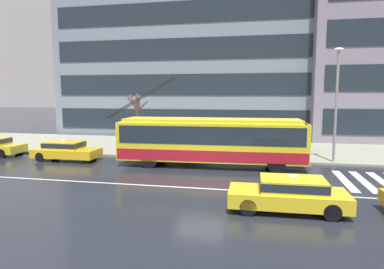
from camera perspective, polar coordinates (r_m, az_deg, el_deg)
The scene contains 17 objects.
ground_plane at distance 17.01m, azimuth 1.47°, elevation -8.03°, with size 160.00×160.00×0.00m, color #1F232B.
sidewalk_slab at distance 27.06m, azimuth 5.30°, elevation -2.28°, with size 80.00×10.00×0.14m, color gray.
crosswalk_stripe_edge_near at distance 18.90m, azimuth 24.56°, elevation -7.12°, with size 0.44×4.40×0.01m, color beige.
crosswalk_stripe_inner_a at distance 19.13m, azimuth 27.21°, elevation -7.10°, with size 0.44×4.40×0.01m, color beige.
crosswalk_stripe_center at distance 19.39m, azimuth 29.79°, elevation -7.07°, with size 0.44×4.40×0.01m, color beige.
lane_centre_line at distance 15.87m, azimuth 0.70°, elevation -9.12°, with size 72.00×0.14×0.01m, color silver.
trolleybus at distance 20.36m, azimuth 3.31°, elevation -0.95°, with size 12.26×2.95×5.38m.
taxi_oncoming_near at distance 13.25m, azimuth 16.26°, elevation -9.52°, with size 4.40×1.85×1.39m.
taxi_queued_behind_bus at distance 23.74m, azimuth -20.72°, elevation -2.45°, with size 4.30×1.83×1.39m.
bus_shelter at distance 23.90m, azimuth -2.31°, elevation 1.09°, with size 4.01×1.70×2.41m.
pedestrian_at_shelter at distance 24.85m, azimuth 2.22°, elevation 0.86°, with size 1.37×1.37×2.00m.
pedestrian_approaching_curb at distance 23.12m, azimuth 2.44°, elevation 0.26°, with size 1.36×1.36×1.91m.
pedestrian_walking_past at distance 22.82m, azimuth -0.57°, elevation -0.04°, with size 1.29×1.29×1.90m.
pedestrian_waiting_by_pole at distance 24.14m, azimuth 14.52°, elevation 0.34°, with size 1.34×1.34×1.99m.
street_lamp at distance 22.55m, azimuth 23.43°, elevation 6.09°, with size 0.60×0.32×7.04m.
street_tree_bare at distance 25.75m, azimuth -9.23°, elevation 2.64°, with size 1.44×1.19×4.29m.
office_tower_corner_left at distance 39.09m, azimuth -0.74°, elevation 20.99°, with size 26.83×10.61×27.73m.
Camera 1 is at (2.85, -16.18, 4.40)m, focal length 31.29 mm.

